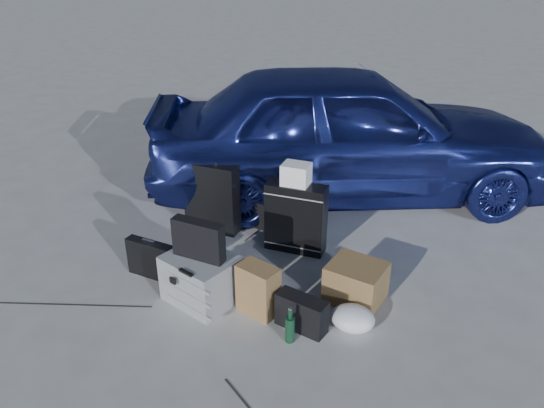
{
  "coord_description": "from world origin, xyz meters",
  "views": [
    {
      "loc": [
        1.49,
        -3.17,
        2.71
      ],
      "look_at": [
        -0.01,
        0.85,
        0.56
      ],
      "focal_mm": 35.0,
      "sensor_mm": 36.0,
      "label": 1
    }
  ],
  "objects_px": {
    "car": "(349,131)",
    "cardboard_box": "(356,282)",
    "briefcase": "(150,259)",
    "green_bottle": "(290,325)",
    "pelican_case": "(202,278)",
    "duffel_bag": "(286,218)",
    "suitcase_right": "(296,218)",
    "suitcase_left": "(212,197)"
  },
  "relations": [
    {
      "from": "pelican_case",
      "to": "suitcase_left",
      "type": "distance_m",
      "value": 1.22
    },
    {
      "from": "car",
      "to": "green_bottle",
      "type": "height_order",
      "value": "car"
    },
    {
      "from": "cardboard_box",
      "to": "green_bottle",
      "type": "xyz_separation_m",
      "value": [
        -0.34,
        -0.68,
        -0.02
      ]
    },
    {
      "from": "duffel_bag",
      "to": "car",
      "type": "bearing_deg",
      "value": 85.84
    },
    {
      "from": "suitcase_left",
      "to": "duffel_bag",
      "type": "relative_size",
      "value": 1.22
    },
    {
      "from": "suitcase_left",
      "to": "suitcase_right",
      "type": "xyz_separation_m",
      "value": [
        0.92,
        -0.09,
        -0.02
      ]
    },
    {
      "from": "suitcase_left",
      "to": "green_bottle",
      "type": "distance_m",
      "value": 1.9
    },
    {
      "from": "car",
      "to": "suitcase_right",
      "type": "distance_m",
      "value": 1.5
    },
    {
      "from": "suitcase_right",
      "to": "car",
      "type": "bearing_deg",
      "value": 83.67
    },
    {
      "from": "suitcase_right",
      "to": "green_bottle",
      "type": "xyz_separation_m",
      "value": [
        0.38,
        -1.27,
        -0.2
      ]
    },
    {
      "from": "briefcase",
      "to": "pelican_case",
      "type": "bearing_deg",
      "value": -7.68
    },
    {
      "from": "suitcase_right",
      "to": "green_bottle",
      "type": "relative_size",
      "value": 2.34
    },
    {
      "from": "pelican_case",
      "to": "duffel_bag",
      "type": "xyz_separation_m",
      "value": [
        0.27,
        1.33,
        -0.05
      ]
    },
    {
      "from": "cardboard_box",
      "to": "duffel_bag",
      "type": "bearing_deg",
      "value": 136.12
    },
    {
      "from": "car",
      "to": "pelican_case",
      "type": "bearing_deg",
      "value": 142.56
    },
    {
      "from": "green_bottle",
      "to": "cardboard_box",
      "type": "bearing_deg",
      "value": 63.25
    },
    {
      "from": "car",
      "to": "cardboard_box",
      "type": "height_order",
      "value": "car"
    },
    {
      "from": "car",
      "to": "suitcase_left",
      "type": "distance_m",
      "value": 1.76
    },
    {
      "from": "suitcase_right",
      "to": "green_bottle",
      "type": "height_order",
      "value": "suitcase_right"
    },
    {
      "from": "cardboard_box",
      "to": "suitcase_right",
      "type": "bearing_deg",
      "value": 140.63
    },
    {
      "from": "suitcase_right",
      "to": "briefcase",
      "type": "bearing_deg",
      "value": -140.34
    },
    {
      "from": "suitcase_right",
      "to": "green_bottle",
      "type": "bearing_deg",
      "value": -73.97
    },
    {
      "from": "briefcase",
      "to": "green_bottle",
      "type": "height_order",
      "value": "briefcase"
    },
    {
      "from": "cardboard_box",
      "to": "green_bottle",
      "type": "relative_size",
      "value": 1.52
    },
    {
      "from": "car",
      "to": "briefcase",
      "type": "xyz_separation_m",
      "value": [
        -1.2,
        -2.32,
        -0.59
      ]
    },
    {
      "from": "pelican_case",
      "to": "duffel_bag",
      "type": "distance_m",
      "value": 1.35
    },
    {
      "from": "suitcase_left",
      "to": "cardboard_box",
      "type": "bearing_deg",
      "value": -19.97
    },
    {
      "from": "pelican_case",
      "to": "green_bottle",
      "type": "bearing_deg",
      "value": 3.07
    },
    {
      "from": "car",
      "to": "green_bottle",
      "type": "xyz_separation_m",
      "value": [
        0.23,
        -2.71,
        -0.61
      ]
    },
    {
      "from": "pelican_case",
      "to": "briefcase",
      "type": "xyz_separation_m",
      "value": [
        -0.58,
        0.14,
        -0.03
      ]
    },
    {
      "from": "car",
      "to": "suitcase_right",
      "type": "height_order",
      "value": "car"
    },
    {
      "from": "cardboard_box",
      "to": "green_bottle",
      "type": "bearing_deg",
      "value": -116.75
    },
    {
      "from": "suitcase_right",
      "to": "suitcase_left",
      "type": "bearing_deg",
      "value": 173.82
    },
    {
      "from": "suitcase_left",
      "to": "cardboard_box",
      "type": "relative_size",
      "value": 1.65
    },
    {
      "from": "briefcase",
      "to": "suitcase_right",
      "type": "distance_m",
      "value": 1.39
    },
    {
      "from": "suitcase_left",
      "to": "pelican_case",
      "type": "bearing_deg",
      "value": -65.66
    },
    {
      "from": "suitcase_left",
      "to": "suitcase_right",
      "type": "distance_m",
      "value": 0.93
    },
    {
      "from": "suitcase_left",
      "to": "duffel_bag",
      "type": "height_order",
      "value": "suitcase_left"
    },
    {
      "from": "pelican_case",
      "to": "duffel_bag",
      "type": "bearing_deg",
      "value": 97.26
    },
    {
      "from": "car",
      "to": "cardboard_box",
      "type": "xyz_separation_m",
      "value": [
        0.57,
        -2.02,
        -0.59
      ]
    },
    {
      "from": "briefcase",
      "to": "duffel_bag",
      "type": "distance_m",
      "value": 1.46
    },
    {
      "from": "suitcase_right",
      "to": "cardboard_box",
      "type": "relative_size",
      "value": 1.54
    }
  ]
}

